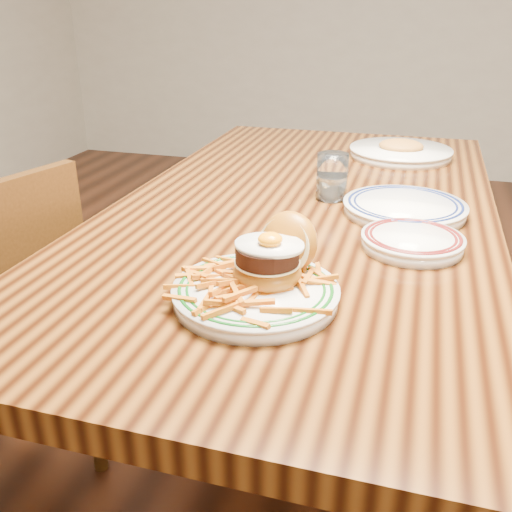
% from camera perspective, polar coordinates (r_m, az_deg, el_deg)
% --- Properties ---
extents(floor, '(6.00, 6.00, 0.00)m').
position_cam_1_polar(floor, '(1.73, 3.93, -19.02)').
color(floor, black).
rests_on(floor, ground).
extents(table, '(0.85, 1.60, 0.75)m').
position_cam_1_polar(table, '(1.36, 4.72, 1.72)').
color(table, black).
rests_on(table, floor).
extents(main_plate, '(0.26, 0.28, 0.13)m').
position_cam_1_polar(main_plate, '(0.89, 0.54, -2.22)').
color(main_plate, white).
rests_on(main_plate, table).
extents(side_plate, '(0.19, 0.20, 0.03)m').
position_cam_1_polar(side_plate, '(1.12, 15.37, 1.53)').
color(side_plate, white).
rests_on(side_plate, table).
extents(rear_plate, '(0.27, 0.27, 0.03)m').
position_cam_1_polar(rear_plate, '(1.30, 14.63, 4.77)').
color(rear_plate, white).
rests_on(rear_plate, table).
extents(water_glass, '(0.07, 0.07, 0.11)m').
position_cam_1_polar(water_glass, '(1.36, 7.60, 7.61)').
color(water_glass, white).
rests_on(water_glass, table).
extents(far_plate, '(0.30, 0.30, 0.05)m').
position_cam_1_polar(far_plate, '(1.78, 14.25, 10.10)').
color(far_plate, white).
rests_on(far_plate, table).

